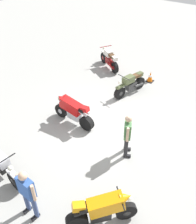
% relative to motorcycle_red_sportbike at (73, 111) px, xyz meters
% --- Properties ---
extents(ground_plane, '(40.00, 40.00, 0.00)m').
position_rel_motorcycle_red_sportbike_xyz_m(ground_plane, '(-0.72, 1.34, -0.59)').
color(ground_plane, '#9E9E99').
extents(motorcycle_red_sportbike, '(0.70, 1.96, 1.14)m').
position_rel_motorcycle_red_sportbike_xyz_m(motorcycle_red_sportbike, '(0.00, 0.00, 0.00)').
color(motorcycle_red_sportbike, black).
rests_on(motorcycle_red_sportbike, ground).
extents(motorcycle_olive_vintage, '(1.93, 0.86, 1.07)m').
position_rel_motorcycle_red_sportbike_xyz_m(motorcycle_olive_vintage, '(-3.22, 0.82, -0.11)').
color(motorcycle_olive_vintage, black).
rests_on(motorcycle_olive_vintage, ground).
extents(motorcycle_cream_vintage, '(1.14, 1.76, 1.07)m').
position_rel_motorcycle_red_sportbike_xyz_m(motorcycle_cream_vintage, '(-4.87, -1.41, -0.11)').
color(motorcycle_cream_vintage, black).
rests_on(motorcycle_cream_vintage, ground).
extents(motorcycle_orange_sportbike, '(1.56, 1.47, 1.14)m').
position_rel_motorcycle_red_sportbike_xyz_m(motorcycle_orange_sportbike, '(2.86, 3.33, 0.00)').
color(motorcycle_orange_sportbike, black).
rests_on(motorcycle_orange_sportbike, ground).
extents(motorcycle_silver_cruiser, '(0.73, 2.09, 1.09)m').
position_rel_motorcycle_red_sportbike_xyz_m(motorcycle_silver_cruiser, '(3.35, -0.20, -0.07)').
color(motorcycle_silver_cruiser, black).
rests_on(motorcycle_silver_cruiser, ground).
extents(person_in_green_shirt, '(0.61, 0.48, 1.68)m').
position_rel_motorcycle_red_sportbike_xyz_m(person_in_green_shirt, '(0.29, 2.59, 0.36)').
color(person_in_green_shirt, '#262628').
rests_on(person_in_green_shirt, ground).
extents(person_in_blue_shirt, '(0.32, 0.67, 1.75)m').
position_rel_motorcycle_red_sportbike_xyz_m(person_in_blue_shirt, '(3.76, 1.58, 0.41)').
color(person_in_blue_shirt, '#384772').
rests_on(person_in_blue_shirt, ground).
extents(traffic_cone, '(0.36, 0.36, 0.53)m').
position_rel_motorcycle_red_sportbike_xyz_m(traffic_cone, '(-4.78, 1.13, -0.33)').
color(traffic_cone, black).
rests_on(traffic_cone, ground).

